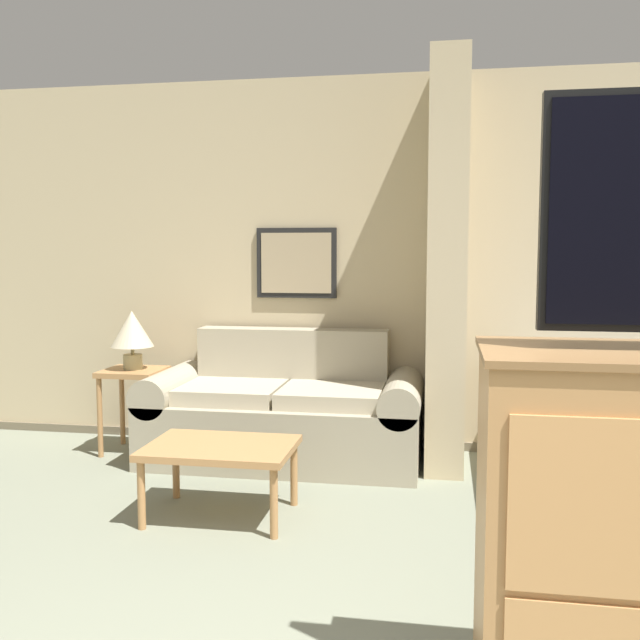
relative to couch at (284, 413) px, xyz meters
name	(u,v)px	position (x,y,z in m)	size (l,w,h in m)	color
wall_back	(401,265)	(0.74, 0.48, 0.98)	(6.59, 0.16, 2.60)	#CCB78E
wall_partition_pillar	(447,266)	(1.05, 0.08, 0.99)	(0.24, 0.69, 2.60)	#CCB78E
couch	(284,413)	(0.00, 0.00, 0.00)	(1.83, 0.84, 0.85)	tan
coffee_table	(221,453)	(-0.10, -1.08, 0.03)	(0.76, 0.55, 0.39)	#B27F4C
side_table	(133,385)	(-1.07, 0.00, 0.15)	(0.40, 0.40, 0.58)	#B27F4C
table_lamp	(132,331)	(-1.07, 0.00, 0.53)	(0.29, 0.29, 0.41)	tan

